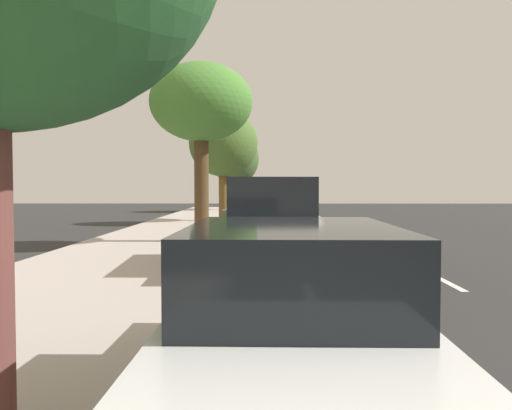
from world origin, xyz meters
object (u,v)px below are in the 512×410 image
object	(u,v)px
parked_suv_silver_second	(267,207)
cyclist_with_backpack	(248,202)
parked_suv_grey_mid	(266,224)
bicycle_at_curb	(252,217)
parked_sedan_white_far	(291,325)
street_tree_far_end	(201,104)
fire_hydrant	(206,239)
parked_sedan_green_nearest	(263,203)
street_tree_mid_block	(223,144)
street_tree_near_cyclist	(235,159)

from	to	relation	value
parked_suv_silver_second	cyclist_with_backpack	bearing A→B (deg)	-79.44
parked_suv_grey_mid	bicycle_at_curb	bearing A→B (deg)	-87.75
parked_sedan_white_far	street_tree_far_end	bearing A→B (deg)	-80.05
parked_suv_silver_second	fire_hydrant	xyz separation A→B (m)	(1.51, 7.44, -0.44)
parked_suv_silver_second	bicycle_at_curb	bearing A→B (deg)	-81.31
parked_sedan_green_nearest	parked_suv_grey_mid	bearing A→B (deg)	89.78
parked_sedan_green_nearest	parked_suv_grey_mid	world-z (taller)	parked_suv_grey_mid
bicycle_at_curb	street_tree_mid_block	size ratio (longest dim) A/B	0.24
parked_suv_grey_mid	parked_sedan_white_far	world-z (taller)	parked_suv_grey_mid
parked_suv_silver_second	parked_suv_grey_mid	size ratio (longest dim) A/B	0.98
parked_sedan_white_far	street_tree_far_end	size ratio (longest dim) A/B	0.83
cyclist_with_backpack	street_tree_far_end	distance (m)	9.20
street_tree_near_cyclist	parked_sedan_white_far	bearing A→B (deg)	93.58
bicycle_at_curb	parked_suv_grey_mid	bearing A→B (deg)	92.25
cyclist_with_backpack	parked_sedan_green_nearest	bearing A→B (deg)	-95.97
parked_sedan_green_nearest	street_tree_mid_block	bearing A→B (deg)	74.22
parked_sedan_white_far	street_tree_near_cyclist	xyz separation A→B (m)	(2.00, -31.97, 2.99)
parked_sedan_green_nearest	parked_suv_silver_second	xyz separation A→B (m)	(-0.04, 12.10, 0.27)
fire_hydrant	parked_suv_grey_mid	bearing A→B (deg)	139.65
parked_sedan_green_nearest	bicycle_at_curb	distance (m)	8.11
fire_hydrant	street_tree_near_cyclist	bearing A→B (deg)	-88.81
bicycle_at_curb	street_tree_near_cyclist	world-z (taller)	street_tree_near_cyclist
fire_hydrant	street_tree_mid_block	bearing A→B (deg)	-87.73
parked_sedan_green_nearest	parked_suv_silver_second	bearing A→B (deg)	90.18
street_tree_mid_block	cyclist_with_backpack	bearing A→B (deg)	151.04
cyclist_with_backpack	parked_suv_grey_mid	bearing A→B (deg)	93.13
parked_sedan_green_nearest	cyclist_with_backpack	xyz separation A→B (m)	(0.80, 7.62, 0.33)
parked_sedan_green_nearest	parked_suv_silver_second	size ratio (longest dim) A/B	0.94
street_tree_near_cyclist	bicycle_at_curb	bearing A→B (deg)	96.37
parked_sedan_white_far	street_tree_near_cyclist	distance (m)	32.17
parked_suv_grey_mid	street_tree_near_cyclist	size ratio (longest dim) A/B	0.89
street_tree_mid_block	parked_suv_grey_mid	bearing A→B (deg)	97.83
cyclist_with_backpack	street_tree_far_end	bearing A→B (deg)	82.19
parked_suv_grey_mid	street_tree_mid_block	bearing A→B (deg)	-82.17
parked_suv_silver_second	bicycle_at_curb	distance (m)	4.11
bicycle_at_curb	cyclist_with_backpack	size ratio (longest dim) A/B	0.73
parked_suv_silver_second	street_tree_near_cyclist	distance (m)	16.84
parked_sedan_green_nearest	fire_hydrant	bearing A→B (deg)	85.69
parked_sedan_green_nearest	street_tree_mid_block	size ratio (longest dim) A/B	0.84
cyclist_with_backpack	street_tree_mid_block	xyz separation A→B (m)	(1.17, -0.65, 2.75)
cyclist_with_backpack	fire_hydrant	distance (m)	11.94
parked_suv_grey_mid	street_tree_far_end	bearing A→B (deg)	-67.39
parked_suv_grey_mid	bicycle_at_curb	xyz separation A→B (m)	(0.50, -12.63, -0.64)
parked_sedan_green_nearest	street_tree_mid_block	world-z (taller)	street_tree_mid_block
street_tree_near_cyclist	street_tree_mid_block	xyz separation A→B (m)	(-0.00, 11.38, 0.09)
street_tree_mid_block	fire_hydrant	bearing A→B (deg)	92.27
cyclist_with_backpack	bicycle_at_curb	bearing A→B (deg)	115.48
parked_suv_grey_mid	street_tree_near_cyclist	distance (m)	25.34
cyclist_with_backpack	fire_hydrant	world-z (taller)	cyclist_with_backpack
bicycle_at_curb	street_tree_near_cyclist	bearing A→B (deg)	-83.63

